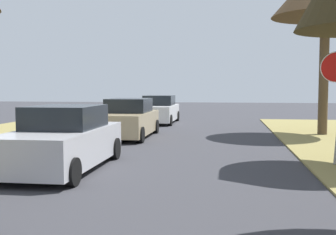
{
  "coord_description": "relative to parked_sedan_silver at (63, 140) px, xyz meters",
  "views": [
    {
      "loc": [
        1.6,
        3.43,
        2.03
      ],
      "look_at": [
        0.44,
        11.44,
        1.44
      ],
      "focal_mm": 44.5,
      "sensor_mm": 36.0,
      "label": 1
    }
  ],
  "objects": [
    {
      "name": "parked_sedan_white",
      "position": [
        0.12,
        13.64,
        0.0
      ],
      "size": [
        1.96,
        4.41,
        1.57
      ],
      "color": "white",
      "rests_on": "ground"
    },
    {
      "name": "parked_sedan_silver",
      "position": [
        0.0,
        0.0,
        0.0
      ],
      "size": [
        1.96,
        4.41,
        1.57
      ],
      "color": "#BCBCC1",
      "rests_on": "ground"
    },
    {
      "name": "parked_sedan_tan",
      "position": [
        -0.0,
        6.77,
        0.0
      ],
      "size": [
        1.96,
        4.41,
        1.57
      ],
      "color": "tan",
      "rests_on": "ground"
    }
  ]
}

